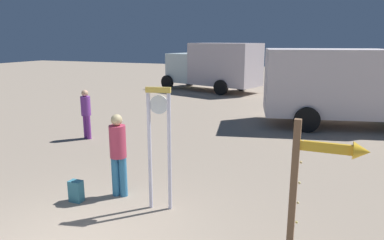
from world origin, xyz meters
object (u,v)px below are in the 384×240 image
Objects in this scene: standing_clock at (159,138)px; person_near_clock at (118,151)px; arrow_sign at (320,171)px; person_distant at (86,112)px; backpack at (76,191)px; box_truck_near at (343,85)px; box_truck_far at (215,66)px.

standing_clock is 1.35× the size of person_near_clock.
standing_clock reaches higher than arrow_sign.
standing_clock is 5.73m from person_distant.
person_distant is at bearing 136.05° from person_near_clock.
backpack is (-4.56, 0.20, -1.17)m from arrow_sign.
backpack is 0.07× the size of box_truck_near.
arrow_sign is at bearing -66.78° from box_truck_far.
box_truck_far is at bearing 98.54° from backpack.
arrow_sign is 4.71m from backpack.
box_truck_near reaches higher than person_distant.
box_truck_near reaches higher than standing_clock.
backpack is at bearing -81.46° from box_truck_far.
arrow_sign is 4.78× the size of backpack.
box_truck_near is at bearing 62.91° from person_near_clock.
box_truck_far is (-2.41, 16.06, 1.40)m from backpack.
person_distant is at bearing -146.79° from box_truck_near.
box_truck_far reaches higher than box_truck_near.
standing_clock is 2.91m from arrow_sign.
standing_clock reaches higher than person_near_clock.
box_truck_near reaches higher than arrow_sign.
arrow_sign is 1.21× the size of person_near_clock.
arrow_sign is at bearing -11.47° from standing_clock.
person_near_clock is 3.96× the size of backpack.
person_near_clock is at bearing -78.78° from box_truck_far.
standing_clock reaches higher than backpack.
backpack is 0.07× the size of box_truck_far.
standing_clock is at bearing -75.28° from box_truck_far.
box_truck_far is (-4.12, 15.68, 0.20)m from standing_clock.
arrow_sign is 0.31× the size of box_truck_far.
box_truck_near is 0.98× the size of box_truck_far.
arrow_sign is 0.32× the size of box_truck_near.
person_distant is 12.19m from box_truck_far.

